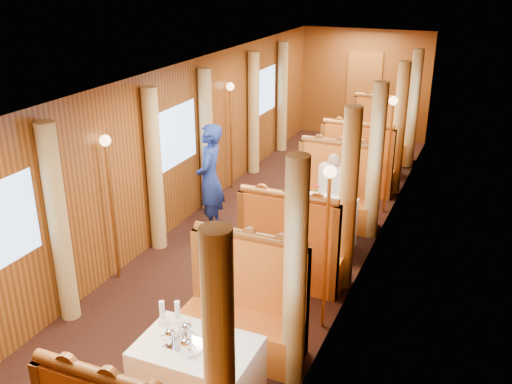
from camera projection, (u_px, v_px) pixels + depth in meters
The scene contains 45 objects.
floor at pixel (266, 240), 8.54m from camera, with size 3.00×12.00×0.01m, color black, non-canonical shape.
ceiling at pixel (268, 73), 7.60m from camera, with size 3.00×12.00×0.01m, color silver, non-canonical shape.
wall_far at pixel (364, 84), 13.19m from camera, with size 3.00×2.50×0.01m, color brown, non-canonical shape.
wall_left at pixel (175, 149), 8.62m from camera, with size 12.00×2.50×0.01m, color brown, non-canonical shape.
wall_right at pixel (372, 176), 7.53m from camera, with size 12.00×2.50×0.01m, color brown, non-canonical shape.
doorway_far at pixel (363, 95), 13.26m from camera, with size 0.80×0.04×2.00m, color brown.
table_near at pixel (198, 379), 5.14m from camera, with size 1.05×0.72×0.75m, color white.
banquette_near_aft at pixel (244, 315), 5.99m from camera, with size 1.30×0.55×1.34m.
table_mid at pixel (315, 226), 8.13m from camera, with size 1.05×0.72×0.75m, color white.
banquette_mid_fwd at pixel (291, 254), 7.24m from camera, with size 1.30×0.55×1.34m.
banquette_mid_aft at pixel (335, 198), 8.97m from camera, with size 1.30×0.55×1.34m.
table_far at pixel (370, 155), 11.11m from camera, with size 1.05×0.72×0.75m, color white.
banquette_far_fwd at pixel (357, 169), 10.23m from camera, with size 1.30×0.55×1.34m.
banquette_far_aft at pixel (380, 139), 11.96m from camera, with size 1.30×0.55×1.34m.
tea_tray at pixel (186, 344), 5.00m from camera, with size 0.34×0.26×0.01m, color silver.
teapot_left at pixel (171, 339), 4.97m from camera, with size 0.16×0.12×0.13m, color silver, non-canonical shape.
teapot_right at pixel (186, 349), 4.84m from camera, with size 0.17×0.12×0.13m, color silver, non-canonical shape.
teapot_back at pixel (187, 332), 5.07m from camera, with size 0.15×0.11×0.12m, color silver, non-canonical shape.
fruit_plate at pixel (218, 359), 4.80m from camera, with size 0.20×0.20×0.05m.
cup_inboard at pixel (163, 316), 5.22m from camera, with size 0.08×0.08×0.26m.
cup_outboard at pixel (178, 316), 5.22m from camera, with size 0.08×0.08×0.26m.
rose_vase_mid at pixel (317, 190), 7.94m from camera, with size 0.06×0.06×0.36m.
rose_vase_far at pixel (373, 128), 10.87m from camera, with size 0.06×0.06×0.36m.
curtain_left_near_b at pixel (59, 226), 6.28m from camera, with size 0.22×0.22×2.35m, color tan.
window_right_near at pixel (275, 294), 4.47m from camera, with size 1.20×0.90×0.01m, color #84ADE0, non-canonical shape.
curtain_right_near_a at pixel (220, 381), 3.95m from camera, with size 0.22×0.22×2.35m, color tan.
curtain_right_near_b at pixel (295, 276), 5.28m from camera, with size 0.22×0.22×2.35m, color tan.
window_left_mid at pixel (175, 136), 8.54m from camera, with size 1.20×0.90×0.01m, color #84ADE0, non-canonical shape.
curtain_left_mid_a at pixel (154, 171), 7.93m from camera, with size 0.22×0.22×2.35m, color tan.
curtain_left_mid_b at pixel (206, 141), 9.27m from camera, with size 0.22×0.22×2.35m, color tan.
window_right_mid at pixel (372, 161), 7.46m from camera, with size 1.20×0.90×0.01m, color #84ADE0, non-canonical shape.
curtain_right_mid_a at pixel (348, 201), 6.93m from camera, with size 0.22×0.22×2.35m, color tan.
curtain_right_mid_b at pixel (375, 162), 8.26m from camera, with size 0.22×0.22×2.35m, color tan.
window_left_far at pixel (264, 91), 11.52m from camera, with size 1.20×0.90×0.01m, color #84ADE0, non-canonical shape.
curtain_left_far_a at pixel (254, 114), 10.92m from camera, with size 0.22×0.22×2.35m, color tan.
curtain_left_far_b at pixel (282, 97), 12.25m from camera, with size 0.22×0.22×2.35m, color tan.
window_right_far at pixel (414, 105), 10.44m from camera, with size 1.20×0.90×0.01m, color #84ADE0, non-canonical shape.
curtain_right_far_a at pixel (399, 129), 9.92m from camera, with size 0.22×0.22×2.35m, color tan.
curtain_right_far_b at pixel (413, 109), 11.25m from camera, with size 0.22×0.22×2.35m, color tan.
sconce_left_fore at pixel (109, 179), 7.04m from camera, with size 0.14×0.14×1.95m.
sconce_right_fore at pixel (328, 216), 6.02m from camera, with size 0.14×0.14×1.95m.
sconce_left_aft at pixel (231, 115), 10.02m from camera, with size 0.14×0.14×1.95m.
sconce_right_aft at pixel (391, 132), 9.01m from camera, with size 0.14×0.14×1.95m.
steward at pixel (210, 179), 8.56m from camera, with size 0.62×0.41×1.70m, color navy.
passenger at pixel (332, 183), 8.68m from camera, with size 0.40×0.44×0.76m.
Camera 1 is at (2.85, -7.10, 3.87)m, focal length 40.00 mm.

